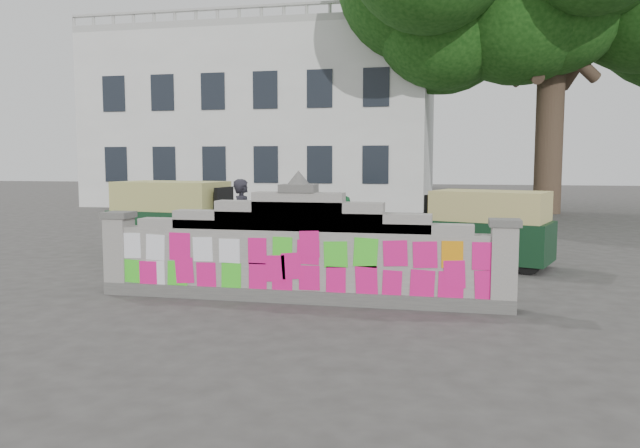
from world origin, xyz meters
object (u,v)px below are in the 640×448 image
Objects in this scene: cyclist_rider at (243,233)px; pedestrian at (342,232)px; rickshaw_right at (486,227)px; cyclist_bike at (244,249)px; rickshaw_left at (175,217)px.

cyclist_rider is 1.07× the size of pedestrian.
cyclist_bike is at bearing 39.54° from rickshaw_right.
rickshaw_right is (4.58, 1.79, 0.02)m from cyclist_rider.
cyclist_rider is 4.92m from rickshaw_right.
cyclist_rider is 0.54× the size of rickshaw_right.
cyclist_bike is 4.93m from rickshaw_right.
rickshaw_left is at bearing 28.75° from cyclist_rider.
rickshaw_left is at bearing -100.33° from pedestrian.
cyclist_bike is 0.56× the size of rickshaw_left.
cyclist_bike is at bearing -32.97° from rickshaw_left.
rickshaw_right is at bearing 110.64° from pedestrian.
rickshaw_left reaches higher than cyclist_bike.
cyclist_rider reaches higher than rickshaw_right.
rickshaw_left is 6.93m from rickshaw_right.
rickshaw_left reaches higher than cyclist_rider.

